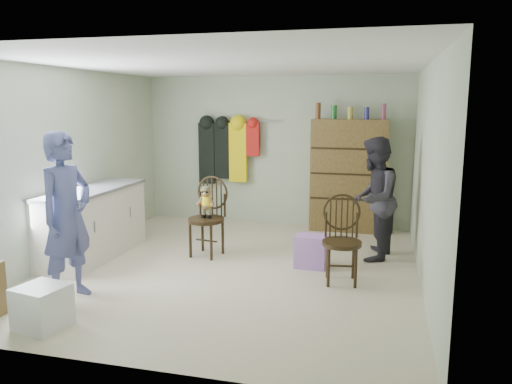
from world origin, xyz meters
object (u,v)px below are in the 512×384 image
(counter, at_px, (93,223))
(chair_front, at_px, (208,210))
(chair_far, at_px, (342,236))
(dresser, at_px, (349,175))

(counter, distance_m, chair_front, 1.54)
(chair_front, distance_m, chair_far, 1.94)
(chair_far, bearing_deg, dresser, 84.13)
(counter, height_order, chair_far, chair_far)
(chair_front, bearing_deg, counter, -153.00)
(chair_far, bearing_deg, counter, 169.50)
(counter, distance_m, dresser, 3.96)
(dresser, bearing_deg, counter, -144.31)
(chair_front, xyz_separation_m, chair_far, (1.84, -0.60, -0.08))
(chair_far, xyz_separation_m, dresser, (-0.10, 2.43, 0.36))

